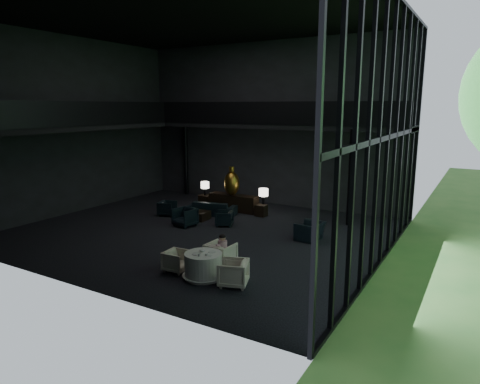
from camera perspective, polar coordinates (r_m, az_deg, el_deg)
The scene contains 35 objects.
floor at distance 17.13m, azimuth -5.33°, elevation -5.31°, with size 14.00×12.00×0.02m, color black.
ceiling at distance 16.69m, azimuth -5.87°, elevation 22.01°, with size 14.00×12.00×0.02m, color black.
wall_back at distance 21.58m, azimuth 3.87°, elevation 8.96°, with size 14.00×0.04×8.00m, color black.
wall_front at distance 12.10m, azimuth -22.52°, elevation 6.21°, with size 14.00×0.04×8.00m, color black.
wall_left at distance 21.29m, azimuth -21.23°, elevation 8.19°, with size 0.04×12.00×8.00m, color black.
curtain_wall at distance 13.60m, azimuth 19.11°, elevation 6.93°, with size 0.20×12.00×8.00m, color black, non-canonical shape.
mezzanine_left at distance 20.52m, azimuth -19.46°, elevation 8.22°, with size 2.00×12.00×0.25m, color black.
mezzanine_back at distance 20.25m, azimuth 5.16°, elevation 8.78°, with size 12.00×2.00×0.25m, color black.
railing_left at distance 19.75m, azimuth -17.66°, elevation 9.98°, with size 0.06×12.00×1.00m, color black.
railing_back at distance 19.33m, azimuth 3.91°, elevation 10.46°, with size 12.00×0.06×1.00m, color black.
column_nw at distance 24.14m, azimuth -7.24°, elevation 4.39°, with size 0.24×0.24×4.00m, color black.
column_ne at distance 18.20m, azimuth 14.58°, elevation 1.83°, with size 0.24×0.24×4.00m, color black.
console at distance 20.34m, azimuth -0.88°, elevation -1.43°, with size 2.46×0.56×0.78m, color black.
bronze_urn at distance 20.02m, azimuth -1.11°, elevation 1.19°, with size 0.73×0.73×1.35m.
side_table_left at distance 21.21m, azimuth -4.59°, elevation -1.19°, with size 0.54×0.54×0.60m, color black.
table_lamp_left at distance 21.01m, azimuth -4.70°, elevation 0.86°, with size 0.40×0.40×0.67m.
side_table_right at distance 19.43m, azimuth 2.85°, elevation -2.46°, with size 0.47×0.47×0.52m, color black.
table_lamp_right at distance 19.44m, azimuth 3.15°, elevation -0.14°, with size 0.43×0.43×0.72m.
sofa at distance 19.63m, azimuth -3.68°, elevation -1.79°, with size 2.25×0.66×0.88m, color black.
lounge_armchair_west at distance 19.77m, azimuth -9.66°, elevation -2.13°, with size 0.66×0.62×0.68m, color black.
lounge_armchair_east at distance 17.86m, azimuth -2.12°, elevation -3.55°, with size 0.60×0.56×0.61m, color black.
lounge_armchair_south at distance 17.91m, azimuth -7.36°, elevation -3.11°, with size 0.88×0.82×0.91m, color black.
window_armchair at distance 16.18m, azimuth 9.32°, elevation -4.85°, with size 0.98×0.64×0.85m, color black.
coffee_table at distance 18.93m, azimuth -5.51°, elevation -3.13°, with size 0.81×0.81×0.36m, color black.
dining_table at distance 12.62m, azimuth -4.92°, elevation -9.95°, with size 1.23×1.23×0.75m.
dining_chair_north at distance 13.45m, azimuth -2.60°, elevation -8.06°, with size 0.84×0.79×0.87m, color #B5ACA1.
dining_chair_east at distance 12.06m, azimuth -0.91°, elevation -10.53°, with size 0.80×0.75×0.82m, color silver.
dining_chair_west at distance 13.21m, azimuth -8.41°, elevation -9.09°, with size 0.62×0.58×0.63m, color silver.
child at distance 13.22m, azimuth -2.35°, elevation -6.93°, with size 0.29×0.29×0.62m.
plate_a at distance 12.42m, azimuth -5.83°, elevation -8.20°, with size 0.27×0.27×0.02m, color white.
plate_b at distance 12.55m, azimuth -3.76°, elevation -7.96°, with size 0.22×0.22×0.02m, color white.
saucer at distance 12.27m, azimuth -4.07°, elevation -8.44°, with size 0.14×0.14×0.01m, color white.
coffee_cup at distance 12.25m, azimuth -4.50°, elevation -8.27°, with size 0.09×0.09×0.07m, color white.
cereal_bowl at distance 12.59m, azimuth -5.06°, elevation -7.77°, with size 0.16×0.16×0.08m, color white.
cream_pot at distance 12.24m, azimuth -5.50°, elevation -8.38°, with size 0.06×0.06×0.07m, color #99999E.
Camera 1 is at (9.59, -13.31, 4.92)m, focal length 32.00 mm.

